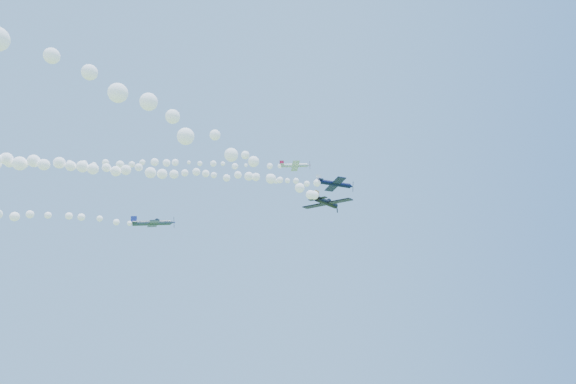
{
  "coord_description": "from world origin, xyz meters",
  "views": [
    {
      "loc": [
        2.21,
        -94.95,
        20.14
      ],
      "look_at": [
        2.65,
        -8.7,
        46.66
      ],
      "focal_mm": 30.0,
      "sensor_mm": 36.0,
      "label": 1
    }
  ],
  "objects_px": {
    "plane_white": "(295,165)",
    "plane_navy": "(335,184)",
    "plane_black": "(327,203)",
    "plane_grey": "(153,223)"
  },
  "relations": [
    {
      "from": "plane_white",
      "to": "plane_navy",
      "type": "height_order",
      "value": "plane_white"
    },
    {
      "from": "plane_white",
      "to": "plane_grey",
      "type": "height_order",
      "value": "plane_white"
    },
    {
      "from": "plane_white",
      "to": "plane_navy",
      "type": "xyz_separation_m",
      "value": [
        7.79,
        -2.16,
        -4.63
      ]
    },
    {
      "from": "plane_black",
      "to": "plane_white",
      "type": "bearing_deg",
      "value": 36.42
    },
    {
      "from": "plane_grey",
      "to": "plane_black",
      "type": "height_order",
      "value": "plane_grey"
    },
    {
      "from": "plane_white",
      "to": "plane_navy",
      "type": "bearing_deg",
      "value": -18.3
    },
    {
      "from": "plane_navy",
      "to": "plane_white",
      "type": "bearing_deg",
      "value": 151.35
    },
    {
      "from": "plane_white",
      "to": "plane_black",
      "type": "relative_size",
      "value": 1.06
    },
    {
      "from": "plane_navy",
      "to": "plane_black",
      "type": "distance_m",
      "value": 33.84
    },
    {
      "from": "plane_navy",
      "to": "plane_black",
      "type": "bearing_deg",
      "value": -111.27
    }
  ]
}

